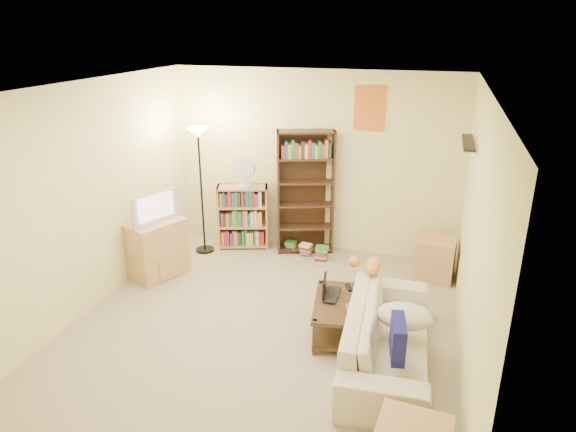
{
  "coord_description": "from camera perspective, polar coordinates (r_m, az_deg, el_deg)",
  "views": [
    {
      "loc": [
        1.6,
        -4.44,
        3.04
      ],
      "look_at": [
        0.1,
        0.64,
        1.05
      ],
      "focal_mm": 32.0,
      "sensor_mm": 36.0,
      "label": 1
    }
  ],
  "objects": [
    {
      "name": "desk_fan",
      "position": [
        7.07,
        -4.93,
        4.96
      ],
      "size": [
        0.32,
        0.18,
        0.44
      ],
      "color": "silver",
      "rests_on": "short_bookshelf"
    },
    {
      "name": "short_bookshelf",
      "position": [
        7.34,
        -5.01,
        -0.1
      ],
      "size": [
        0.76,
        0.49,
        0.91
      ],
      "rotation": [
        0.0,
        0.0,
        0.31
      ],
      "color": "tan",
      "rests_on": "ground"
    },
    {
      "name": "laptop_screen",
      "position": [
        5.35,
        4.08,
        -7.76
      ],
      "size": [
        0.05,
        0.29,
        0.19
      ],
      "primitive_type": "cube",
      "rotation": [
        0.0,
        0.0,
        0.15
      ],
      "color": "white",
      "rests_on": "laptop"
    },
    {
      "name": "tv_remote",
      "position": [
        5.57,
        6.79,
        -7.89
      ],
      "size": [
        0.11,
        0.16,
        0.02
      ],
      "primitive_type": "cube",
      "rotation": [
        0.0,
        0.0,
        0.45
      ],
      "color": "black",
      "rests_on": "coffee_table"
    },
    {
      "name": "laptop",
      "position": [
        5.4,
        5.41,
        -8.79
      ],
      "size": [
        0.36,
        0.24,
        0.03
      ],
      "primitive_type": "imported",
      "rotation": [
        0.0,
        0.0,
        1.59
      ],
      "color": "black",
      "rests_on": "coffee_table"
    },
    {
      "name": "cream_blanket",
      "position": [
        4.99,
        12.8,
        -10.81
      ],
      "size": [
        0.52,
        0.37,
        0.22
      ],
      "primitive_type": "ellipsoid",
      "color": "beige",
      "rests_on": "sofa"
    },
    {
      "name": "coffee_table",
      "position": [
        5.4,
        5.58,
        -10.73
      ],
      "size": [
        0.61,
        0.93,
        0.39
      ],
      "rotation": [
        0.0,
        0.0,
        0.15
      ],
      "color": "#49341C",
      "rests_on": "ground"
    },
    {
      "name": "book_stacks",
      "position": [
        7.15,
        2.18,
        -3.8
      ],
      "size": [
        0.66,
        0.31,
        0.21
      ],
      "color": "red",
      "rests_on": "ground"
    },
    {
      "name": "tall_bookshelf",
      "position": [
        7.03,
        1.94,
        2.94
      ],
      "size": [
        0.82,
        0.5,
        1.72
      ],
      "rotation": [
        0.0,
        0.0,
        0.33
      ],
      "color": "#3C2817",
      "rests_on": "ground"
    },
    {
      "name": "tv_stand",
      "position": [
        6.75,
        -14.45,
        -3.46
      ],
      "size": [
        0.72,
        0.82,
        0.73
      ],
      "primitive_type": "cube",
      "rotation": [
        0.0,
        0.0,
        -0.41
      ],
      "color": "tan",
      "rests_on": "ground"
    },
    {
      "name": "floor_lamp",
      "position": [
        6.99,
        -9.85,
        6.75
      ],
      "size": [
        0.3,
        0.3,
        1.76
      ],
      "color": "black",
      "rests_on": "ground"
    },
    {
      "name": "side_table",
      "position": [
        6.76,
        16.03,
        -4.49
      ],
      "size": [
        0.51,
        0.51,
        0.53
      ],
      "primitive_type": "cube",
      "rotation": [
        0.0,
        0.0,
        -0.09
      ],
      "color": "tan",
      "rests_on": "ground"
    },
    {
      "name": "tabby_cat",
      "position": [
        5.54,
        9.08,
        -5.37
      ],
      "size": [
        0.45,
        0.18,
        0.15
      ],
      "color": "orange",
      "rests_on": "sofa"
    },
    {
      "name": "navy_pillow",
      "position": [
        4.57,
        12.1,
        -13.15
      ],
      "size": [
        0.17,
        0.38,
        0.33
      ],
      "primitive_type": "cube",
      "rotation": [
        0.0,
        0.0,
        1.72
      ],
      "color": "navy",
      "rests_on": "sofa"
    },
    {
      "name": "mug",
      "position": [
        5.1,
        6.95,
        -10.31
      ],
      "size": [
        0.14,
        0.14,
        0.09
      ],
      "primitive_type": "imported",
      "rotation": [
        0.0,
        0.0,
        -0.23
      ],
      "color": "silver",
      "rests_on": "coffee_table"
    },
    {
      "name": "room",
      "position": [
        4.93,
        -3.18,
        3.84
      ],
      "size": [
        4.5,
        4.54,
        2.52
      ],
      "color": "tan",
      "rests_on": "ground"
    },
    {
      "name": "television",
      "position": [
        6.55,
        -14.88,
        0.99
      ],
      "size": [
        0.72,
        0.57,
        0.38
      ],
      "primitive_type": "imported",
      "rotation": [
        0.0,
        0.0,
        1.16
      ],
      "color": "black",
      "rests_on": "tv_stand"
    },
    {
      "name": "sofa",
      "position": [
        5.06,
        10.99,
        -12.9
      ],
      "size": [
        2.01,
        0.96,
        0.57
      ],
      "primitive_type": "imported",
      "rotation": [
        0.0,
        0.0,
        1.62
      ],
      "color": "beige",
      "rests_on": "ground"
    }
  ]
}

